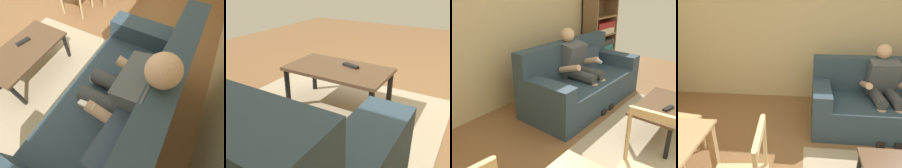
% 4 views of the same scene
% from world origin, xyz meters
% --- Properties ---
extents(ground_plane, '(8.09, 8.09, 0.00)m').
position_xyz_m(ground_plane, '(0.00, 0.00, 0.00)').
color(ground_plane, brown).
extents(couch, '(2.03, 0.91, 0.96)m').
position_xyz_m(couch, '(0.84, 1.76, 0.34)').
color(couch, '#2D4251').
rests_on(couch, ground_plane).
extents(person_lounging, '(0.59, 0.89, 1.17)m').
position_xyz_m(person_lounging, '(0.80, 1.78, 0.61)').
color(person_lounging, '#4C5156').
rests_on(person_lounging, ground_plane).
extents(coffee_table, '(0.97, 0.53, 0.41)m').
position_xyz_m(coffee_table, '(0.72, 0.45, 0.36)').
color(coffee_table, brown).
rests_on(coffee_table, ground_plane).
extents(tv_remote, '(0.18, 0.09, 0.02)m').
position_xyz_m(tv_remote, '(0.63, 0.36, 0.43)').
color(tv_remote, black).
rests_on(tv_remote, coffee_table).
extents(area_rug, '(2.00, 1.40, 0.01)m').
position_xyz_m(area_rug, '(0.72, 0.45, 0.00)').
color(area_rug, tan).
rests_on(area_rug, ground_plane).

